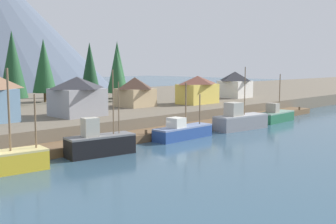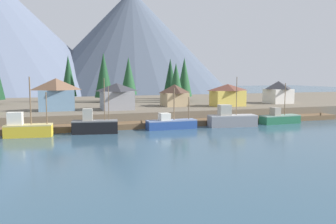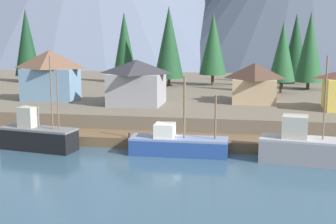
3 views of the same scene
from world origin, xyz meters
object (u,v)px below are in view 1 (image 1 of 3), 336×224
(conifer_back_left, at_px, (13,64))
(fishing_boat_blue, at_px, (182,131))
(fishing_boat_grey, at_px, (240,120))
(house_grey, at_px, (77,96))
(conifer_near_left, at_px, (117,67))
(conifer_back_right, at_px, (117,70))
(house_tan, at_px, (135,92))
(fishing_boat_yellow, at_px, (3,159))
(fishing_boat_black, at_px, (100,143))
(conifer_centre, at_px, (90,66))
(house_yellow, at_px, (198,89))
(conifer_mid_right, at_px, (44,66))
(fishing_boat_green, at_px, (276,116))
(house_white, at_px, (235,84))

(conifer_back_left, bearing_deg, fishing_boat_blue, -78.74)
(fishing_boat_grey, relative_size, house_grey, 1.41)
(conifer_near_left, height_order, conifer_back_right, conifer_near_left)
(house_tan, bearing_deg, house_grey, -163.43)
(fishing_boat_yellow, relative_size, conifer_near_left, 0.78)
(fishing_boat_black, bearing_deg, fishing_boat_grey, 8.97)
(house_grey, height_order, conifer_centre, conifer_centre)
(fishing_boat_grey, distance_m, house_grey, 24.24)
(fishing_boat_black, xyz_separation_m, conifer_back_left, (6.86, 34.91, 8.42))
(house_yellow, distance_m, conifer_mid_right, 29.70)
(fishing_boat_green, distance_m, house_white, 21.49)
(conifer_mid_right, bearing_deg, conifer_back_right, -38.24)
(house_grey, relative_size, conifer_back_left, 0.51)
(house_yellow, xyz_separation_m, conifer_mid_right, (-18.47, 22.85, 4.34))
(fishing_boat_grey, height_order, fishing_boat_green, fishing_boat_grey)
(conifer_centre, bearing_deg, house_tan, -106.73)
(fishing_boat_black, bearing_deg, conifer_mid_right, 78.69)
(fishing_boat_yellow, bearing_deg, house_grey, 46.56)
(fishing_boat_green, xyz_separation_m, conifer_back_left, (-29.95, 34.59, 8.71))
(fishing_boat_yellow, relative_size, house_yellow, 1.23)
(fishing_boat_blue, height_order, house_grey, house_grey)
(fishing_boat_blue, height_order, conifer_back_left, conifer_back_left)
(conifer_near_left, bearing_deg, fishing_boat_blue, -115.05)
(house_white, bearing_deg, house_tan, 178.38)
(fishing_boat_yellow, relative_size, conifer_back_left, 0.72)
(fishing_boat_black, bearing_deg, conifer_centre, 65.80)
(house_grey, bearing_deg, fishing_boat_grey, -36.73)
(conifer_mid_right, relative_size, conifer_back_right, 1.17)
(conifer_centre, bearing_deg, conifer_back_left, -161.53)
(fishing_boat_black, height_order, conifer_centre, conifer_centre)
(fishing_boat_grey, relative_size, house_tan, 1.63)
(house_yellow, relative_size, conifer_centre, 0.64)
(fishing_boat_grey, bearing_deg, conifer_back_right, 98.87)
(fishing_boat_grey, height_order, house_white, fishing_boat_grey)
(house_yellow, bearing_deg, conifer_back_left, 141.03)
(fishing_boat_green, bearing_deg, house_grey, 153.32)
(fishing_boat_yellow, height_order, house_yellow, fishing_boat_yellow)
(fishing_boat_yellow, xyz_separation_m, fishing_boat_grey, (36.18, -0.32, 0.05))
(fishing_boat_yellow, xyz_separation_m, conifer_mid_right, (24.58, 36.92, 8.14))
(fishing_boat_grey, bearing_deg, fishing_boat_blue, -176.13)
(fishing_boat_green, xyz_separation_m, house_grey, (-30.35, 13.78, 4.30))
(fishing_boat_grey, xyz_separation_m, fishing_boat_green, (11.19, 0.52, -0.34))
(fishing_boat_blue, relative_size, conifer_back_left, 0.69)
(conifer_mid_right, bearing_deg, fishing_boat_green, -58.17)
(fishing_boat_green, relative_size, conifer_centre, 0.69)
(fishing_boat_green, distance_m, conifer_back_left, 46.58)
(conifer_back_left, xyz_separation_m, conifer_centre, (21.04, 7.03, -0.47))
(fishing_boat_grey, distance_m, fishing_boat_green, 11.20)
(conifer_mid_right, bearing_deg, house_white, -29.18)
(house_grey, distance_m, house_tan, 14.98)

